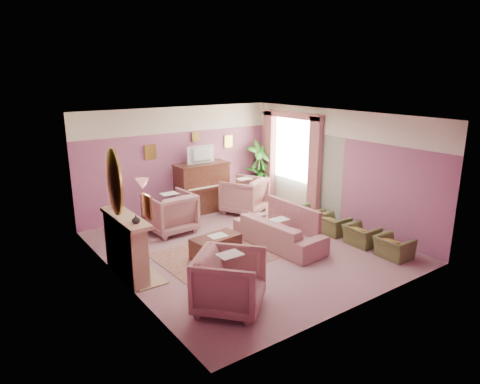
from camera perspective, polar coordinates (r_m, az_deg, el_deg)
floor at (r=9.32m, az=0.83°, el=-7.31°), size 5.50×6.00×0.01m
ceiling at (r=8.62m, az=0.90°, el=10.09°), size 5.50×6.00×0.01m
wall_back at (r=11.36m, az=-8.16°, el=4.13°), size 5.50×0.02×2.80m
wall_front at (r=6.80m, az=16.07°, el=-4.16°), size 5.50×0.02×2.80m
wall_left at (r=7.63m, az=-16.03°, el=-2.01°), size 0.02×6.00×2.80m
wall_right at (r=10.69m, az=12.84°, el=3.17°), size 0.02×6.00×2.80m
picture_rail_band at (r=11.19m, az=-8.35°, el=9.52°), size 5.50×0.01×0.65m
stripe_panel at (r=11.63m, az=7.94°, el=2.76°), size 0.01×3.00×2.15m
fireplace_surround at (r=8.14m, az=-15.00°, el=-7.18°), size 0.30×1.40×1.10m
fireplace_inset at (r=8.23m, az=-14.27°, el=-8.00°), size 0.18×0.72×0.68m
fire_ember at (r=8.31m, az=-13.93°, el=-9.09°), size 0.06×0.54×0.10m
mantel_shelf at (r=7.95m, az=-15.08°, el=-3.34°), size 0.40×1.55×0.07m
hearth at (r=8.42m, az=-13.45°, el=-10.29°), size 0.55×1.50×0.02m
mirror_frame at (r=7.72m, az=-16.41°, el=1.26°), size 0.04×0.72×1.20m
mirror_glass at (r=7.73m, az=-16.23°, el=1.29°), size 0.01×0.60×1.06m
sconce_shade at (r=6.75m, az=-12.89°, el=1.07°), size 0.20×0.20×0.16m
piano at (r=11.49m, az=-5.07°, el=0.52°), size 1.40×0.60×1.30m
piano_keyshelf at (r=11.19m, az=-4.17°, el=0.48°), size 1.30×0.12×0.06m
piano_keys at (r=11.17m, az=-4.17°, el=0.68°), size 1.20×0.08×0.02m
piano_top at (r=11.34m, az=-5.15°, el=3.74°), size 1.45×0.65×0.04m
television at (r=11.24m, az=-5.06°, el=5.14°), size 0.80×0.12×0.48m
print_back_left at (r=10.93m, az=-11.86°, el=5.21°), size 0.30×0.03×0.38m
print_back_right at (r=12.04m, az=-1.56°, el=6.76°), size 0.26×0.03×0.34m
print_back_mid at (r=11.46m, az=-5.95°, el=7.35°), size 0.22×0.03×0.26m
print_left_wall at (r=6.47m, az=-12.27°, el=-1.90°), size 0.03×0.28×0.36m
window_blind at (r=11.66m, az=7.08°, el=5.96°), size 0.03×1.40×1.80m
curtain_left at (r=11.04m, az=9.93°, el=3.18°), size 0.16×0.34×2.60m
curtain_right at (r=12.37m, az=3.87°, el=4.71°), size 0.16×0.34×2.60m
pelmet at (r=11.50m, az=6.93°, el=10.15°), size 0.16×2.20×0.16m
mantel_plant at (r=8.40m, az=-16.44°, el=-1.21°), size 0.16×0.16×0.28m
mantel_vase at (r=7.48m, az=-13.70°, el=-3.57°), size 0.16×0.16×0.16m
area_rug at (r=8.97m, az=-2.64°, el=-8.23°), size 2.55×1.87×0.01m
coffee_table at (r=8.75m, az=-3.24°, el=-7.31°), size 1.05×0.61×0.45m
table_paper at (r=8.69m, az=-2.99°, el=-5.84°), size 0.35×0.28×0.01m
sofa at (r=9.24m, az=5.23°, el=-4.71°), size 0.71×2.13×0.86m
sofa_throw at (r=9.44m, az=7.10°, el=-3.23°), size 0.11×1.61×0.59m
floral_armchair_left at (r=10.13m, az=-9.33°, el=-2.45°), size 1.01×1.01×1.05m
floral_armchair_right at (r=11.38m, az=0.56°, el=-0.22°), size 1.01×1.01×1.05m
floral_armchair_front at (r=6.81m, az=-1.36°, el=-11.50°), size 1.01×1.01×1.05m
olive_chair_a at (r=9.24m, az=19.85°, el=-6.55°), size 0.47×0.67×0.58m
olive_chair_b at (r=9.68m, az=15.89°, el=-5.18°), size 0.47×0.67×0.58m
olive_chair_c at (r=10.18m, az=12.31°, el=-3.92°), size 0.47×0.67×0.58m
olive_chair_d at (r=10.71m, az=9.08°, el=-2.76°), size 0.47×0.67×0.58m
side_table at (r=12.53m, az=2.60°, el=0.42°), size 0.52×0.52×0.70m
side_plant_big at (r=12.41m, az=2.63°, el=2.74°), size 0.30×0.30×0.34m
side_plant_small at (r=12.41m, az=3.35°, el=2.59°), size 0.16×0.16×0.28m
palm_pot at (r=12.53m, az=2.54°, el=-0.44°), size 0.34×0.34×0.34m
palm_plant at (r=12.31m, az=2.59°, el=3.54°), size 0.76×0.76×1.44m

